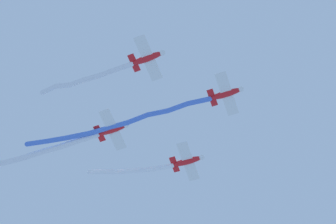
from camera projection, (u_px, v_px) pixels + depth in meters
The scene contains 8 objects.
airplane_lead at pixel (227, 94), 85.51m from camera, with size 5.42×6.94×1.77m.
smoke_trail_lead at pixel (118, 124), 87.43m from camera, with size 26.24×12.37×1.49m.
airplane_left_wing at pixel (188, 161), 90.40m from camera, with size 5.44×6.98×1.77m.
smoke_trail_left_wing at pixel (130, 170), 91.65m from camera, with size 13.15×4.71×1.85m.
airplane_right_wing at pixel (148, 58), 83.26m from camera, with size 5.48×6.85×1.77m.
smoke_trail_right_wing at pixel (85, 79), 86.06m from camera, with size 13.15×8.53×3.18m.
airplane_slot at pixel (113, 129), 88.05m from camera, with size 5.42×6.90×1.77m.
smoke_trail_slot at pixel (43, 151), 88.80m from camera, with size 16.15×8.13×2.36m.
Camera 1 is at (-9.52, -40.44, 2.19)m, focal length 63.50 mm.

